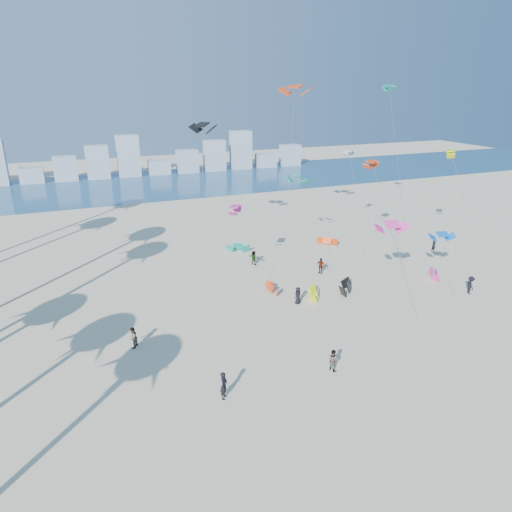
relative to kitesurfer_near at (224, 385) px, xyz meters
name	(u,v)px	position (x,y,z in m)	size (l,w,h in m)	color
ground	(315,432)	(3.71, -4.70, -0.91)	(220.00, 220.00, 0.00)	beige
ocean	(130,186)	(3.71, 67.30, -0.91)	(220.00, 220.00, 0.00)	navy
kitesurfer_near	(224,385)	(0.00, 0.00, 0.00)	(0.67, 0.44, 1.82)	black
kitesurfer_mid	(333,360)	(7.71, 0.12, -0.15)	(0.74, 0.58, 1.52)	gray
kitesurfers_far	(323,280)	(13.89, 12.15, -0.11)	(35.78, 15.62, 1.68)	black
grounded_kites	(320,271)	(15.24, 15.13, -0.48)	(18.05, 17.38, 0.98)	red
flying_kites	(326,146)	(17.75, 19.42, 11.24)	(27.53, 24.33, 18.61)	#F235A2
distant_skyline	(116,162)	(2.52, 77.30, 2.18)	(85.00, 3.00, 8.40)	#9EADBF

